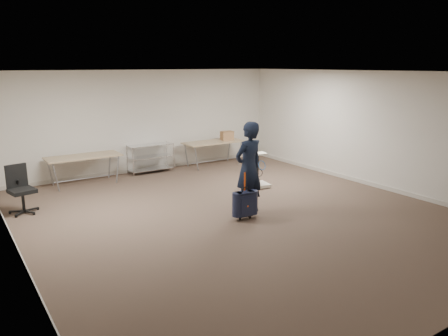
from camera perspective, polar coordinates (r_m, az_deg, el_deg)
ground at (r=8.82m, az=1.72°, el=-6.08°), size 9.00×9.00×0.00m
room_shell at (r=9.91m, az=-2.86°, el=-3.57°), size 8.00×9.00×9.00m
folding_table_left at (r=11.37m, az=-17.89°, el=1.26°), size 1.80×0.75×0.73m
folding_table_right at (r=12.86m, az=-1.39°, el=3.26°), size 1.80×0.75×0.73m
wire_shelf at (r=12.26m, az=-9.57°, el=1.44°), size 1.22×0.47×0.80m
person at (r=8.71m, az=3.23°, el=0.02°), size 0.74×0.55×1.86m
suitcase at (r=8.45m, az=2.76°, el=-4.67°), size 0.36×0.24×0.94m
office_chair at (r=9.74m, az=-24.86°, el=-3.64°), size 0.59×0.59×0.98m
equipment_cart at (r=10.71m, az=4.54°, el=-1.33°), size 0.54×0.54×0.86m
cardboard_box at (r=13.09m, az=0.39°, el=4.26°), size 0.39×0.32×0.27m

